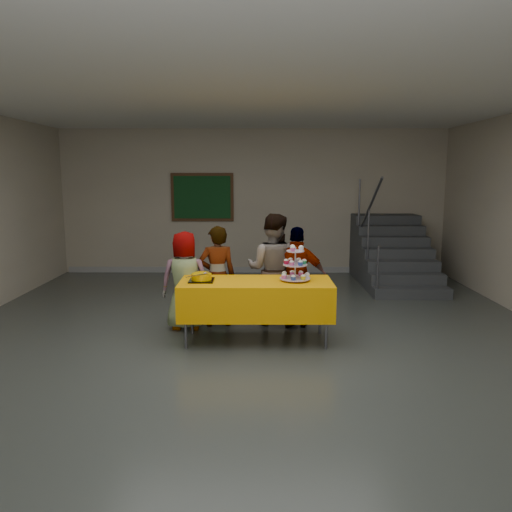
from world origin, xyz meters
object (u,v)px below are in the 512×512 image
(cupcake_stand, at_px, (295,267))
(schoolchild_a, at_px, (185,281))
(schoolchild_d, at_px, (297,277))
(noticeboard, at_px, (202,197))
(bear_cake, at_px, (202,276))
(staircase, at_px, (391,256))
(bake_table, at_px, (256,298))
(schoolchild_c, at_px, (273,269))
(schoolchild_b, at_px, (217,276))

(cupcake_stand, xyz_separation_m, schoolchild_a, (-1.44, 0.49, -0.27))
(schoolchild_a, distance_m, schoolchild_d, 1.52)
(schoolchild_a, xyz_separation_m, noticeboard, (-0.18, 3.91, 0.93))
(bear_cake, xyz_separation_m, staircase, (3.29, 3.59, -0.34))
(cupcake_stand, distance_m, schoolchild_d, 0.65)
(bake_table, bearing_deg, schoolchild_c, 72.97)
(schoolchild_b, relative_size, noticeboard, 1.07)
(schoolchild_b, bearing_deg, schoolchild_a, 7.07)
(schoolchild_b, xyz_separation_m, staircase, (3.15, 2.93, -0.21))
(schoolchild_a, xyz_separation_m, staircase, (3.58, 3.08, -0.18))
(schoolchild_c, relative_size, noticeboard, 1.19)
(bear_cake, bearing_deg, schoolchild_a, 118.75)
(bake_table, height_order, schoolchild_c, schoolchild_c)
(schoolchild_c, xyz_separation_m, schoolchild_d, (0.33, -0.14, -0.08))
(bake_table, distance_m, schoolchild_d, 0.84)
(schoolchild_d, bearing_deg, bake_table, 55.38)
(schoolchild_c, bearing_deg, schoolchild_a, 28.34)
(cupcake_stand, height_order, staircase, staircase)
(schoolchild_a, bearing_deg, schoolchild_c, -168.17)
(schoolchild_a, bearing_deg, schoolchild_d, -175.79)
(bear_cake, distance_m, schoolchild_c, 1.18)
(schoolchild_c, bearing_deg, bake_table, 89.69)
(bear_cake, relative_size, schoolchild_c, 0.23)
(staircase, relative_size, noticeboard, 1.85)
(noticeboard, bearing_deg, schoolchild_c, -69.55)
(bear_cake, distance_m, noticeboard, 4.52)
(bake_table, relative_size, staircase, 0.78)
(staircase, bearing_deg, bear_cake, -132.52)
(schoolchild_b, bearing_deg, cupcake_stand, 136.11)
(schoolchild_a, height_order, staircase, staircase)
(schoolchild_a, relative_size, schoolchild_b, 0.96)
(bear_cake, bearing_deg, schoolchild_d, 26.76)
(bake_table, distance_m, noticeboard, 4.68)
(bear_cake, xyz_separation_m, noticeboard, (-0.47, 4.43, 0.77))
(cupcake_stand, height_order, noticeboard, noticeboard)
(staircase, bearing_deg, noticeboard, 167.47)
(bake_table, xyz_separation_m, cupcake_stand, (0.48, 0.02, 0.38))
(bake_table, bearing_deg, schoolchild_a, 151.97)
(bear_cake, relative_size, schoolchild_a, 0.27)
(bear_cake, relative_size, schoolchild_b, 0.26)
(bake_table, bearing_deg, schoolchild_d, 47.51)
(schoolchild_b, bearing_deg, schoolchild_c, 175.28)
(cupcake_stand, bearing_deg, schoolchild_b, 148.14)
(bear_cake, distance_m, staircase, 4.89)
(schoolchild_d, relative_size, staircase, 0.57)
(bake_table, relative_size, cupcake_stand, 4.22)
(cupcake_stand, bearing_deg, schoolchild_d, 82.51)
(bake_table, distance_m, bear_cake, 0.72)
(cupcake_stand, bearing_deg, schoolchild_a, 161.33)
(noticeboard, bearing_deg, schoolchild_d, -65.92)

